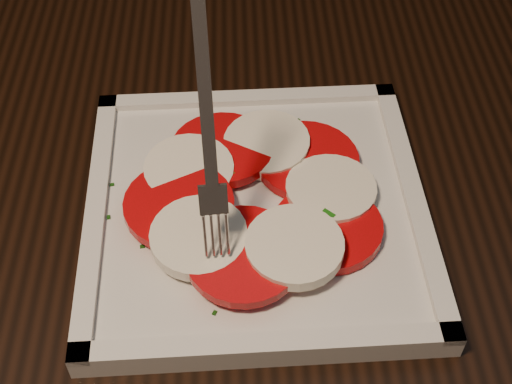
{
  "coord_description": "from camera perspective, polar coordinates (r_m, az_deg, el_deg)",
  "views": [
    {
      "loc": [
        -0.23,
        -0.13,
        1.18
      ],
      "look_at": [
        -0.2,
        0.22,
        0.78
      ],
      "focal_mm": 50.0,
      "sensor_mm": 36.0,
      "label": 1
    }
  ],
  "objects": [
    {
      "name": "caprese_salad",
      "position": [
        0.54,
        -0.01,
        -0.36
      ],
      "size": [
        0.21,
        0.2,
        0.02
      ],
      "color": "red",
      "rests_on": "plate"
    },
    {
      "name": "table",
      "position": [
        0.6,
        6.14,
        -13.49
      ],
      "size": [
        1.22,
        0.84,
        0.75
      ],
      "rotation": [
        0.0,
        0.0,
        -0.03
      ],
      "color": "black",
      "rests_on": "ground"
    },
    {
      "name": "chair",
      "position": [
        1.18,
        -7.32,
        14.92
      ],
      "size": [
        0.43,
        0.43,
        0.93
      ],
      "rotation": [
        0.0,
        0.0,
        0.03
      ],
      "color": "black",
      "rests_on": "ground"
    },
    {
      "name": "plate",
      "position": [
        0.55,
        -0.0,
        -1.56
      ],
      "size": [
        0.26,
        0.26,
        0.01
      ],
      "primitive_type": "cube",
      "rotation": [
        0.0,
        0.0,
        -0.0
      ],
      "color": "silver",
      "rests_on": "table"
    },
    {
      "name": "fork",
      "position": [
        0.46,
        -3.91,
        5.2
      ],
      "size": [
        0.03,
        0.07,
        0.16
      ],
      "primitive_type": null,
      "rotation": [
        0.0,
        0.0,
        0.05
      ],
      "color": "white",
      "rests_on": "caprese_salad"
    }
  ]
}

